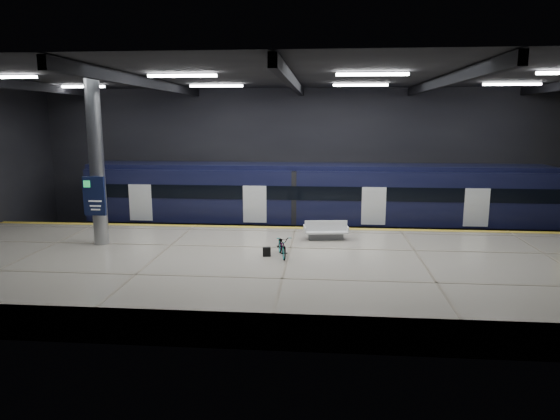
# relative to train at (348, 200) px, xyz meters

# --- Properties ---
(ground) EXTENTS (30.00, 30.00, 0.00)m
(ground) POSITION_rel_train_xyz_m (-2.63, -5.50, -2.06)
(ground) COLOR black
(ground) RESTS_ON ground
(room_shell) EXTENTS (30.10, 16.10, 8.05)m
(room_shell) POSITION_rel_train_xyz_m (-2.63, -5.49, 3.66)
(room_shell) COLOR black
(room_shell) RESTS_ON ground
(platform) EXTENTS (30.00, 11.00, 1.10)m
(platform) POSITION_rel_train_xyz_m (-2.63, -8.00, -1.51)
(platform) COLOR #BDB4A0
(platform) RESTS_ON ground
(safety_strip) EXTENTS (30.00, 0.40, 0.01)m
(safety_strip) POSITION_rel_train_xyz_m (-2.63, -2.75, -0.95)
(safety_strip) COLOR yellow
(safety_strip) RESTS_ON platform
(rails) EXTENTS (30.00, 1.52, 0.16)m
(rails) POSITION_rel_train_xyz_m (-2.63, 0.00, -1.98)
(rails) COLOR gray
(rails) RESTS_ON ground
(train) EXTENTS (29.40, 2.84, 3.79)m
(train) POSITION_rel_train_xyz_m (0.00, 0.00, 0.00)
(train) COLOR black
(train) RESTS_ON ground
(bench) EXTENTS (2.00, 1.03, 0.84)m
(bench) POSITION_rel_train_xyz_m (-1.18, -4.94, -0.66)
(bench) COLOR #595B60
(bench) RESTS_ON platform
(bicycle) EXTENTS (0.92, 1.70, 0.85)m
(bicycle) POSITION_rel_train_xyz_m (-2.85, -7.85, -0.54)
(bicycle) COLOR #99999E
(bicycle) RESTS_ON platform
(pannier_bag) EXTENTS (0.33, 0.23, 0.35)m
(pannier_bag) POSITION_rel_train_xyz_m (-3.45, -7.85, -0.78)
(pannier_bag) COLOR black
(pannier_bag) RESTS_ON platform
(info_column) EXTENTS (0.90, 0.78, 6.90)m
(info_column) POSITION_rel_train_xyz_m (-10.63, -6.52, 2.40)
(info_column) COLOR #9EA0A5
(info_column) RESTS_ON platform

